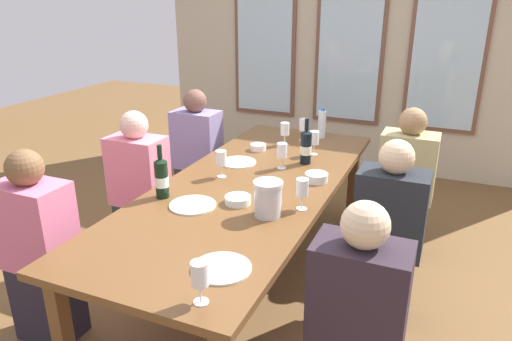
# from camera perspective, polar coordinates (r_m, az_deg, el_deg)

# --- Properties ---
(ground_plane) EXTENTS (12.00, 12.00, 0.00)m
(ground_plane) POSITION_cam_1_polar(r_m,az_deg,el_deg) (3.25, -0.74, -13.77)
(ground_plane) COLOR brown
(back_wall_with_windows) EXTENTS (4.20, 0.10, 2.90)m
(back_wall_with_windows) POSITION_cam_1_polar(r_m,az_deg,el_deg) (5.18, 11.42, 16.02)
(back_wall_with_windows) COLOR #C1B497
(back_wall_with_windows) RESTS_ON ground
(dining_table) EXTENTS (1.00, 2.56, 0.74)m
(dining_table) POSITION_cam_1_polar(r_m,az_deg,el_deg) (2.92, -0.80, -2.75)
(dining_table) COLOR brown
(dining_table) RESTS_ON ground
(white_plate_0) EXTENTS (0.26, 0.26, 0.01)m
(white_plate_0) POSITION_cam_1_polar(r_m,az_deg,el_deg) (2.04, -4.18, -11.64)
(white_plate_0) COLOR white
(white_plate_0) RESTS_ON dining_table
(white_plate_1) EXTENTS (0.25, 0.25, 0.01)m
(white_plate_1) POSITION_cam_1_polar(r_m,az_deg,el_deg) (3.24, -2.18, 1.01)
(white_plate_1) COLOR white
(white_plate_1) RESTS_ON dining_table
(white_plate_2) EXTENTS (0.26, 0.26, 0.01)m
(white_plate_2) POSITION_cam_1_polar(r_m,az_deg,el_deg) (2.62, -7.64, -4.14)
(white_plate_2) COLOR white
(white_plate_2) RESTS_ON dining_table
(metal_pitcher) EXTENTS (0.16, 0.16, 0.19)m
(metal_pitcher) POSITION_cam_1_polar(r_m,az_deg,el_deg) (2.45, 1.46, -3.38)
(metal_pitcher) COLOR silver
(metal_pitcher) RESTS_ON dining_table
(wine_bottle_0) EXTENTS (0.08, 0.08, 0.31)m
(wine_bottle_0) POSITION_cam_1_polar(r_m,az_deg,el_deg) (3.21, 6.03, 2.88)
(wine_bottle_0) COLOR black
(wine_bottle_0) RESTS_ON dining_table
(wine_bottle_1) EXTENTS (0.08, 0.08, 0.31)m
(wine_bottle_1) POSITION_cam_1_polar(r_m,az_deg,el_deg) (2.71, -11.32, -0.84)
(wine_bottle_1) COLOR black
(wine_bottle_1) RESTS_ON dining_table
(tasting_bowl_0) EXTENTS (0.14, 0.14, 0.05)m
(tasting_bowl_0) POSITION_cam_1_polar(r_m,az_deg,el_deg) (2.94, 7.29, -0.82)
(tasting_bowl_0) COLOR white
(tasting_bowl_0) RESTS_ON dining_table
(tasting_bowl_1) EXTENTS (0.15, 0.15, 0.04)m
(tasting_bowl_1) POSITION_cam_1_polar(r_m,az_deg,el_deg) (2.62, -2.19, -3.55)
(tasting_bowl_1) COLOR white
(tasting_bowl_1) RESTS_ON dining_table
(tasting_bowl_2) EXTENTS (0.12, 0.12, 0.05)m
(tasting_bowl_2) POSITION_cam_1_polar(r_m,az_deg,el_deg) (3.50, 0.27, 2.84)
(tasting_bowl_2) COLOR white
(tasting_bowl_2) RESTS_ON dining_table
(water_bottle) EXTENTS (0.06, 0.06, 0.24)m
(water_bottle) POSITION_cam_1_polar(r_m,az_deg,el_deg) (3.83, 7.95, 5.59)
(water_bottle) COLOR white
(water_bottle) RESTS_ON dining_table
(wine_glass_0) EXTENTS (0.07, 0.07, 0.17)m
(wine_glass_0) POSITION_cam_1_polar(r_m,az_deg,el_deg) (2.96, -4.22, 1.42)
(wine_glass_0) COLOR white
(wine_glass_0) RESTS_ON dining_table
(wine_glass_1) EXTENTS (0.07, 0.07, 0.17)m
(wine_glass_1) POSITION_cam_1_polar(r_m,az_deg,el_deg) (3.74, 5.75, 5.38)
(wine_glass_1) COLOR white
(wine_glass_1) RESTS_ON dining_table
(wine_glass_2) EXTENTS (0.07, 0.07, 0.17)m
(wine_glass_2) POSITION_cam_1_polar(r_m,az_deg,el_deg) (3.61, 3.50, 4.96)
(wine_glass_2) COLOR white
(wine_glass_2) RESTS_ON dining_table
(wine_glass_3) EXTENTS (0.07, 0.07, 0.17)m
(wine_glass_3) POSITION_cam_1_polar(r_m,az_deg,el_deg) (3.11, 3.15, 2.37)
(wine_glass_3) COLOR white
(wine_glass_3) RESTS_ON dining_table
(wine_glass_4) EXTENTS (0.07, 0.07, 0.17)m
(wine_glass_4) POSITION_cam_1_polar(r_m,az_deg,el_deg) (3.40, 7.03, 3.80)
(wine_glass_4) COLOR white
(wine_glass_4) RESTS_ON dining_table
(wine_glass_5) EXTENTS (0.07, 0.07, 0.17)m
(wine_glass_5) POSITION_cam_1_polar(r_m,az_deg,el_deg) (2.53, 5.59, -2.24)
(wine_glass_5) COLOR white
(wine_glass_5) RESTS_ON dining_table
(wine_glass_6) EXTENTS (0.07, 0.07, 0.17)m
(wine_glass_6) POSITION_cam_1_polar(r_m,az_deg,el_deg) (1.80, -6.78, -12.49)
(wine_glass_6) COLOR white
(wine_glass_6) RESTS_ON dining_table
(seated_person_0) EXTENTS (0.38, 0.24, 1.11)m
(seated_person_0) POSITION_cam_1_polar(r_m,az_deg,el_deg) (4.02, -7.05, 1.48)
(seated_person_0) COLOR #262F3A
(seated_person_0) RESTS_ON ground
(seated_person_1) EXTENTS (0.38, 0.24, 1.11)m
(seated_person_1) POSITION_cam_1_polar(r_m,az_deg,el_deg) (3.55, 17.51, -2.01)
(seated_person_1) COLOR #292A32
(seated_person_1) RESTS_ON ground
(seated_person_2) EXTENTS (0.38, 0.24, 1.11)m
(seated_person_2) POSITION_cam_1_polar(r_m,az_deg,el_deg) (3.40, -13.78, -2.64)
(seated_person_2) COLOR #2A3836
(seated_person_2) RESTS_ON ground
(seated_person_3) EXTENTS (0.38, 0.24, 1.11)m
(seated_person_3) POSITION_cam_1_polar(r_m,az_deg,el_deg) (2.82, 15.59, -7.85)
(seated_person_3) COLOR #21243D
(seated_person_3) RESTS_ON ground
(seated_person_4) EXTENTS (0.38, 0.24, 1.11)m
(seated_person_4) POSITION_cam_1_polar(r_m,az_deg,el_deg) (2.82, -24.56, -9.05)
(seated_person_4) COLOR #28222F
(seated_person_4) RESTS_ON ground
(seated_person_5) EXTENTS (0.38, 0.24, 1.11)m
(seated_person_5) POSITION_cam_1_polar(r_m,az_deg,el_deg) (2.10, 11.92, -18.40)
(seated_person_5) COLOR #3A2C44
(seated_person_5) RESTS_ON ground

